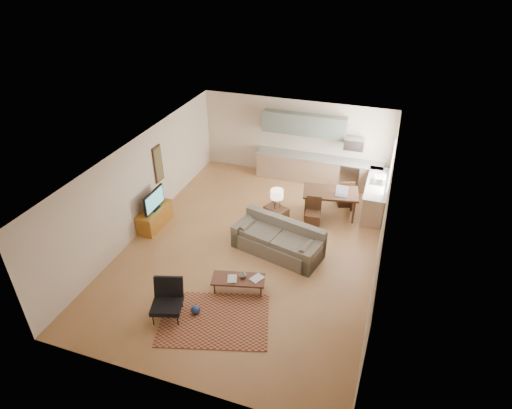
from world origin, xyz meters
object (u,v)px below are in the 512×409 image
(armchair, at_px, (167,302))
(dining_table, at_px, (330,203))
(sofa, at_px, (278,239))
(coffee_table, at_px, (238,284))
(tv_credenza, at_px, (155,217))
(console_table, at_px, (276,218))

(armchair, distance_m, dining_table, 5.83)
(sofa, distance_m, armchair, 3.40)
(coffee_table, relative_size, tv_credenza, 0.98)
(armchair, bearing_deg, tv_credenza, 107.58)
(sofa, height_order, dining_table, sofa)
(armchair, height_order, console_table, armchair)
(coffee_table, distance_m, armchair, 1.74)
(dining_table, bearing_deg, console_table, -146.72)
(sofa, relative_size, dining_table, 1.54)
(console_table, height_order, dining_table, dining_table)
(dining_table, bearing_deg, armchair, -126.67)
(armchair, bearing_deg, coffee_table, 30.30)
(armchair, xyz_separation_m, dining_table, (2.59, 5.23, -0.02))
(tv_credenza, relative_size, dining_table, 0.79)
(sofa, bearing_deg, console_table, 122.86)
(sofa, relative_size, console_table, 3.37)
(sofa, xyz_separation_m, dining_table, (0.96, 2.25, -0.02))
(armchair, xyz_separation_m, console_table, (1.29, 3.99, -0.06))
(tv_credenza, bearing_deg, armchair, -55.72)
(tv_credenza, relative_size, console_table, 1.73)
(coffee_table, xyz_separation_m, tv_credenza, (-3.25, 1.77, 0.10))
(console_table, distance_m, dining_table, 1.79)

